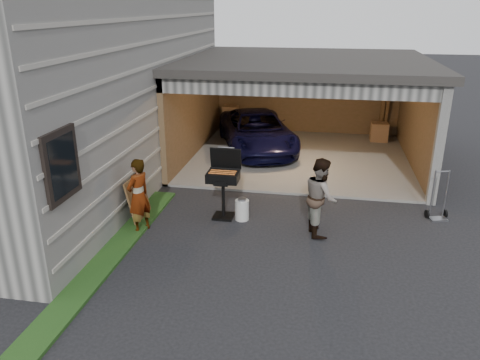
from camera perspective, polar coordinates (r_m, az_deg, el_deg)
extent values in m
plane|color=black|center=(8.22, -0.87, -10.72)|extent=(80.00, 80.00, 0.00)
cube|color=#474744|center=(13.24, -24.21, 12.25)|extent=(7.00, 11.00, 5.50)
cube|color=#193814|center=(8.11, -18.49, -12.13)|extent=(0.50, 8.00, 0.06)
cube|color=#605E59|center=(14.06, 7.30, 2.86)|extent=(6.50, 6.00, 0.06)
cube|color=#4E3E24|center=(16.58, 8.14, 10.24)|extent=(6.50, 0.15, 2.70)
cube|color=#4E3E24|center=(13.94, 20.79, 7.16)|extent=(0.15, 6.00, 2.70)
cube|color=#4E3E24|center=(14.22, -5.47, 8.64)|extent=(0.15, 6.00, 2.70)
cube|color=#2D2B28|center=(13.48, 7.84, 14.14)|extent=(6.80, 6.30, 0.20)
cube|color=#474744|center=(10.63, 6.93, 10.96)|extent=(6.50, 0.16, 0.36)
cube|color=beige|center=(11.82, 7.36, 12.40)|extent=(6.00, 2.40, 0.06)
cube|color=#474744|center=(11.13, 23.08, 3.69)|extent=(0.20, 0.18, 2.70)
cube|color=brown|center=(16.39, -1.16, 6.60)|extent=(0.60, 0.50, 0.50)
cube|color=brown|center=(16.29, -1.17, 8.23)|extent=(0.50, 0.45, 0.45)
cube|color=brown|center=(16.08, 16.60, 5.65)|extent=(0.55, 0.50, 0.60)
cube|color=brown|center=(16.50, 17.34, 8.94)|extent=(0.24, 0.43, 2.20)
imported|color=black|center=(14.41, 2.08, 5.75)|extent=(3.19, 4.61, 1.17)
imported|color=#AEBCDB|center=(9.38, -12.27, -1.89)|extent=(0.55, 0.65, 1.52)
imported|color=#432B1A|center=(9.21, 9.80, -2.02)|extent=(0.76, 0.88, 1.56)
cube|color=black|center=(10.05, -2.02, -4.43)|extent=(0.42, 0.42, 0.05)
cylinder|color=black|center=(9.88, -2.05, -2.20)|extent=(0.07, 0.07, 0.84)
cube|color=black|center=(9.70, -2.09, 0.40)|extent=(0.66, 0.46, 0.20)
cube|color=#59595B|center=(9.67, -2.09, 0.88)|extent=(0.60, 0.40, 0.01)
cube|color=black|center=(9.87, -1.75, 2.66)|extent=(0.66, 0.12, 0.46)
cylinder|color=silver|center=(9.86, 0.25, -3.67)|extent=(0.33, 0.33, 0.44)
cube|color=brown|center=(10.02, -12.33, -2.23)|extent=(0.24, 0.85, 0.94)
cube|color=slate|center=(10.77, 23.00, -4.40)|extent=(0.39, 0.30, 0.04)
cylinder|color=black|center=(10.76, 21.83, -3.86)|extent=(0.08, 0.18, 0.18)
cylinder|color=black|center=(10.93, 23.71, -3.75)|extent=(0.08, 0.18, 0.18)
cylinder|color=slate|center=(10.61, 22.39, -1.59)|extent=(0.03, 0.03, 1.05)
cylinder|color=slate|center=(10.74, 23.82, -1.53)|extent=(0.03, 0.03, 1.05)
cylinder|color=slate|center=(10.51, 23.49, 0.96)|extent=(0.30, 0.10, 0.03)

